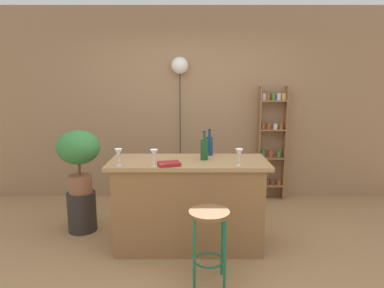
% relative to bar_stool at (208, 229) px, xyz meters
% --- Properties ---
extents(ground, '(12.00, 12.00, 0.00)m').
position_rel_bar_stool_xyz_m(ground, '(-0.18, 0.40, -0.50)').
color(ground, '#A37A4C').
extents(back_wall, '(6.40, 0.10, 2.80)m').
position_rel_bar_stool_xyz_m(back_wall, '(-0.18, 2.35, 0.90)').
color(back_wall, '#997551').
rests_on(back_wall, ground).
extents(kitchen_counter, '(1.63, 0.66, 0.95)m').
position_rel_bar_stool_xyz_m(kitchen_counter, '(-0.18, 0.70, -0.02)').
color(kitchen_counter, olive).
rests_on(kitchen_counter, ground).
extents(bar_stool, '(0.35, 0.35, 0.67)m').
position_rel_bar_stool_xyz_m(bar_stool, '(0.00, 0.00, 0.00)').
color(bar_stool, '#196642').
rests_on(bar_stool, ground).
extents(spice_shelf, '(0.40, 0.17, 1.68)m').
position_rel_bar_stool_xyz_m(spice_shelf, '(1.02, 2.19, 0.37)').
color(spice_shelf, olive).
rests_on(spice_shelf, ground).
extents(plant_stool, '(0.33, 0.33, 0.47)m').
position_rel_bar_stool_xyz_m(plant_stool, '(-1.45, 1.07, -0.26)').
color(plant_stool, '#2D2823').
rests_on(plant_stool, ground).
extents(potted_plant, '(0.49, 0.44, 0.73)m').
position_rel_bar_stool_xyz_m(potted_plant, '(-1.45, 1.07, 0.44)').
color(potted_plant, '#935B3D').
rests_on(potted_plant, plant_stool).
extents(bottle_vinegar, '(0.08, 0.08, 0.30)m').
position_rel_bar_stool_xyz_m(bottle_vinegar, '(-0.02, 0.72, 0.56)').
color(bottle_vinegar, '#194C23').
rests_on(bottle_vinegar, kitchen_counter).
extents(bottle_sauce_amber, '(0.07, 0.07, 0.29)m').
position_rel_bar_stool_xyz_m(bottle_sauce_amber, '(0.05, 0.94, 0.56)').
color(bottle_sauce_amber, navy).
rests_on(bottle_sauce_amber, kitchen_counter).
extents(wine_glass_left, '(0.07, 0.07, 0.16)m').
position_rel_bar_stool_xyz_m(wine_glass_left, '(-0.51, 0.45, 0.56)').
color(wine_glass_left, silver).
rests_on(wine_glass_left, kitchen_counter).
extents(wine_glass_center, '(0.07, 0.07, 0.16)m').
position_rel_bar_stool_xyz_m(wine_glass_center, '(-0.86, 0.48, 0.56)').
color(wine_glass_center, silver).
rests_on(wine_glass_center, kitchen_counter).
extents(wine_glass_right, '(0.07, 0.07, 0.16)m').
position_rel_bar_stool_xyz_m(wine_glass_right, '(0.31, 0.48, 0.56)').
color(wine_glass_right, silver).
rests_on(wine_glass_right, kitchen_counter).
extents(cookbook, '(0.24, 0.20, 0.03)m').
position_rel_bar_stool_xyz_m(cookbook, '(-0.37, 0.47, 0.46)').
color(cookbook, maroon).
rests_on(cookbook, kitchen_counter).
extents(pendant_globe_light, '(0.25, 0.25, 2.09)m').
position_rel_bar_stool_xyz_m(pendant_globe_light, '(-0.32, 2.24, 1.45)').
color(pendant_globe_light, black).
rests_on(pendant_globe_light, ground).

